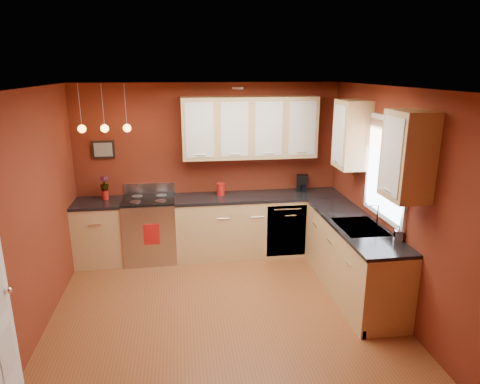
{
  "coord_description": "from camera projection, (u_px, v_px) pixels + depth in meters",
  "views": [
    {
      "loc": [
        -0.43,
        -4.33,
        2.79
      ],
      "look_at": [
        0.32,
        1.0,
        1.23
      ],
      "focal_mm": 32.0,
      "sensor_mm": 36.0,
      "label": 1
    }
  ],
  "objects": [
    {
      "name": "floor",
      "position": [
        225.0,
        319.0,
        4.95
      ],
      "size": [
        4.2,
        4.2,
        0.0
      ],
      "primitive_type": "plane",
      "color": "brown",
      "rests_on": "ground"
    },
    {
      "name": "ceiling",
      "position": [
        222.0,
        89.0,
        4.23
      ],
      "size": [
        4.0,
        4.2,
        0.02
      ],
      "primitive_type": "cube",
      "color": "#EEE4CF",
      "rests_on": "wall_back"
    },
    {
      "name": "wall_back",
      "position": [
        209.0,
        169.0,
        6.59
      ],
      "size": [
        4.0,
        0.02,
        2.6
      ],
      "primitive_type": "cube",
      "color": "maroon",
      "rests_on": "floor"
    },
    {
      "name": "wall_front",
      "position": [
        259.0,
        324.0,
        2.59
      ],
      "size": [
        4.0,
        0.02,
        2.6
      ],
      "primitive_type": "cube",
      "color": "maroon",
      "rests_on": "floor"
    },
    {
      "name": "wall_left",
      "position": [
        27.0,
        222.0,
        4.32
      ],
      "size": [
        0.02,
        4.2,
        2.6
      ],
      "primitive_type": "cube",
      "color": "maroon",
      "rests_on": "floor"
    },
    {
      "name": "wall_right",
      "position": [
        398.0,
        205.0,
        4.86
      ],
      "size": [
        0.02,
        4.2,
        2.6
      ],
      "primitive_type": "cube",
      "color": "maroon",
      "rests_on": "floor"
    },
    {
      "name": "base_cabinets_back_left",
      "position": [
        100.0,
        233.0,
        6.32
      ],
      "size": [
        0.7,
        0.6,
        0.9
      ],
      "primitive_type": "cube",
      "color": "tan",
      "rests_on": "floor"
    },
    {
      "name": "base_cabinets_back_right",
      "position": [
        259.0,
        225.0,
        6.64
      ],
      "size": [
        2.54,
        0.6,
        0.9
      ],
      "primitive_type": "cube",
      "color": "tan",
      "rests_on": "floor"
    },
    {
      "name": "base_cabinets_right",
      "position": [
        352.0,
        258.0,
        5.48
      ],
      "size": [
        0.6,
        2.1,
        0.9
      ],
      "primitive_type": "cube",
      "color": "tan",
      "rests_on": "floor"
    },
    {
      "name": "counter_back_left",
      "position": [
        98.0,
        203.0,
        6.19
      ],
      "size": [
        0.7,
        0.62,
        0.04
      ],
      "primitive_type": "cube",
      "color": "black",
      "rests_on": "base_cabinets_back_left"
    },
    {
      "name": "counter_back_right",
      "position": [
        259.0,
        196.0,
        6.51
      ],
      "size": [
        2.54,
        0.62,
        0.04
      ],
      "primitive_type": "cube",
      "color": "black",
      "rests_on": "base_cabinets_back_right"
    },
    {
      "name": "counter_right",
      "position": [
        355.0,
        224.0,
        5.35
      ],
      "size": [
        0.62,
        2.1,
        0.04
      ],
      "primitive_type": "cube",
      "color": "black",
      "rests_on": "base_cabinets_right"
    },
    {
      "name": "gas_range",
      "position": [
        151.0,
        229.0,
        6.41
      ],
      "size": [
        0.76,
        0.64,
        1.11
      ],
      "color": "#B2B1B6",
      "rests_on": "floor"
    },
    {
      "name": "dishwasher_front",
      "position": [
        286.0,
        231.0,
        6.41
      ],
      "size": [
        0.6,
        0.02,
        0.8
      ],
      "primitive_type": "cube",
      "color": "#B2B1B6",
      "rests_on": "base_cabinets_back_right"
    },
    {
      "name": "sink",
      "position": [
        360.0,
        228.0,
        5.21
      ],
      "size": [
        0.5,
        0.7,
        0.33
      ],
      "color": "gray",
      "rests_on": "counter_right"
    },
    {
      "name": "window",
      "position": [
        387.0,
        166.0,
        5.03
      ],
      "size": [
        0.06,
        1.02,
        1.22
      ],
      "color": "white",
      "rests_on": "wall_right"
    },
    {
      "name": "upper_cabinets_back",
      "position": [
        250.0,
        128.0,
        6.32
      ],
      "size": [
        2.0,
        0.35,
        0.9
      ],
      "primitive_type": "cube",
      "color": "tan",
      "rests_on": "wall_back"
    },
    {
      "name": "upper_cabinets_right",
      "position": [
        376.0,
        144.0,
        4.96
      ],
      "size": [
        0.35,
        1.95,
        0.9
      ],
      "primitive_type": "cube",
      "color": "tan",
      "rests_on": "wall_right"
    },
    {
      "name": "wall_picture",
      "position": [
        103.0,
        149.0,
        6.26
      ],
      "size": [
        0.32,
        0.03,
        0.26
      ],
      "primitive_type": "cube",
      "color": "black",
      "rests_on": "wall_back"
    },
    {
      "name": "pendant_lights",
      "position": [
        105.0,
        128.0,
        5.86
      ],
      "size": [
        0.71,
        0.11,
        0.66
      ],
      "color": "gray",
      "rests_on": "ceiling"
    },
    {
      "name": "red_canister",
      "position": [
        221.0,
        189.0,
        6.47
      ],
      "size": [
        0.12,
        0.12,
        0.19
      ],
      "color": "#AB1412",
      "rests_on": "counter_back_right"
    },
    {
      "name": "red_vase",
      "position": [
        105.0,
        194.0,
        6.27
      ],
      "size": [
        0.09,
        0.09,
        0.14
      ],
      "primitive_type": "cylinder",
      "color": "#AB1412",
      "rests_on": "counter_back_left"
    },
    {
      "name": "flowers",
      "position": [
        104.0,
        184.0,
        6.23
      ],
      "size": [
        0.13,
        0.13,
        0.23
      ],
      "primitive_type": "imported",
      "rotation": [
        0.0,
        0.0,
        0.01
      ],
      "color": "#AB1412",
      "rests_on": "red_vase"
    },
    {
      "name": "coffee_maker",
      "position": [
        302.0,
        184.0,
        6.7
      ],
      "size": [
        0.21,
        0.2,
        0.25
      ],
      "rotation": [
        0.0,
        0.0,
        -0.27
      ],
      "color": "black",
      "rests_on": "counter_back_right"
    },
    {
      "name": "soap_pump",
      "position": [
        399.0,
        233.0,
        4.74
      ],
      "size": [
        0.1,
        0.11,
        0.19
      ],
      "primitive_type": "imported",
      "rotation": [
        0.0,
        0.0,
        -0.27
      ],
      "color": "white",
      "rests_on": "counter_right"
    },
    {
      "name": "dish_towel",
      "position": [
        152.0,
        234.0,
        6.09
      ],
      "size": [
        0.23,
        0.02,
        0.31
      ],
      "primitive_type": "cube",
      "color": "#AB1412",
      "rests_on": "gas_range"
    }
  ]
}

